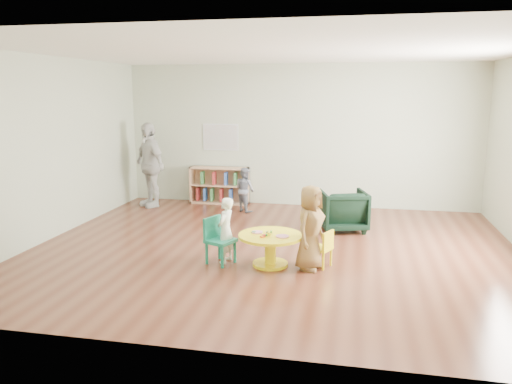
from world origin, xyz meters
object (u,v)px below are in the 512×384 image
toddler (245,190)px  adult_caretaker (150,165)px  bookshelf (219,185)px  activity_table (270,244)px  child_right (310,228)px  child_left (226,230)px  kid_chair_left (218,239)px  kid_chair_right (323,247)px  armchair (343,210)px

toddler → adult_caretaker: 2.00m
bookshelf → adult_caretaker: bearing=-156.0°
activity_table → child_right: size_ratio=0.77×
child_left → adult_caretaker: (-2.35, 2.96, 0.39)m
child_left → child_right: child_right is taller
child_right → adult_caretaker: size_ratio=0.66×
bookshelf → activity_table: bearing=-64.5°
activity_table → child_right: child_right is taller
kid_chair_left → bookshelf: bearing=-140.6°
kid_chair_right → bookshelf: 4.20m
kid_chair_left → armchair: armchair is taller
kid_chair_right → bookshelf: size_ratio=0.41×
child_left → child_right: size_ratio=0.80×
child_right → adult_caretaker: (-3.48, 3.01, 0.29)m
activity_table → kid_chair_left: bearing=-177.5°
child_left → kid_chair_left: bearing=-53.2°
child_left → toddler: size_ratio=1.04×
child_left → adult_caretaker: adult_caretaker is taller
adult_caretaker → toddler: bearing=36.8°
toddler → activity_table: bearing=148.0°
bookshelf → toddler: bearing=-42.5°
kid_chair_left → adult_caretaker: bearing=-119.2°
kid_chair_right → bookshelf: bookshelf is taller
kid_chair_right → toddler: (-1.68, 2.83, 0.16)m
bookshelf → toddler: toddler is taller
kid_chair_right → child_left: bearing=117.2°
child_right → toddler: bearing=48.7°
bookshelf → child_left: child_left is taller
activity_table → armchair: armchair is taller
kid_chair_left → toddler: toddler is taller
kid_chair_left → bookshelf: (-0.98, 3.57, 0.03)m
kid_chair_right → child_left: child_left is taller
activity_table → toddler: toddler is taller
bookshelf → child_right: child_right is taller
child_left → toddler: 2.92m
activity_table → bookshelf: (-1.69, 3.54, 0.07)m
armchair → adult_caretaker: bearing=-30.4°
bookshelf → toddler: (0.69, -0.63, 0.06)m
toddler → adult_caretaker: (-1.95, 0.07, 0.41)m
kid_chair_left → kid_chair_right: 1.39m
kid_chair_left → bookshelf: size_ratio=0.52×
adult_caretaker → activity_table: bearing=-6.5°
child_right → adult_caretaker: bearing=70.4°
toddler → kid_chair_right: bearing=159.7°
child_right → armchair: bearing=10.9°
bookshelf → kid_chair_right: bearing=-55.6°
armchair → adult_caretaker: (-3.84, 1.04, 0.50)m
kid_chair_right → adult_caretaker: (-3.63, 2.90, 0.57)m
armchair → child_right: size_ratio=0.67×
activity_table → adult_caretaker: (-2.96, 2.98, 0.54)m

